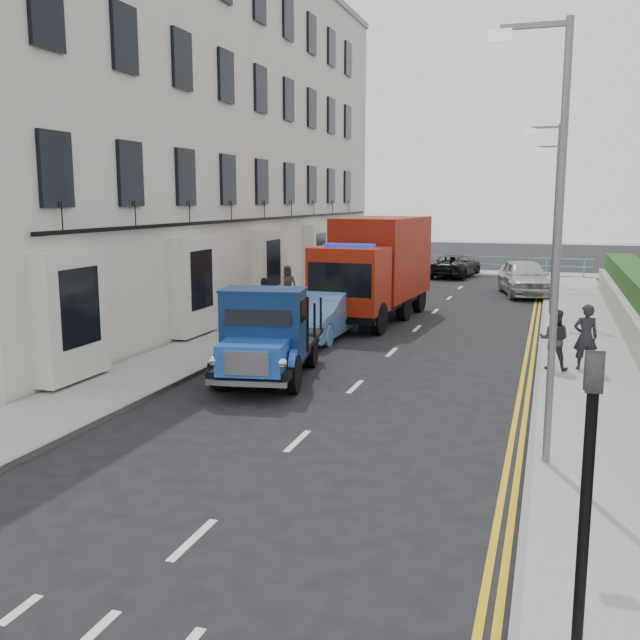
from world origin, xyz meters
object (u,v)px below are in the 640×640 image
at_px(lamp_near, 551,222).
at_px(lamp_mid, 552,209).
at_px(lamp_far, 553,206).
at_px(bedford_lorry, 265,341).
at_px(red_lorry, 376,266).
at_px(parked_car_front, 261,345).
at_px(pedestrian_east_near, 586,337).

relative_size(lamp_near, lamp_mid, 1.00).
xyz_separation_m(lamp_near, lamp_far, (0.00, 26.00, 0.00)).
xyz_separation_m(lamp_mid, lamp_far, (0.00, 10.00, 0.00)).
bearing_deg(bedford_lorry, red_lorry, 78.39).
xyz_separation_m(lamp_mid, parked_car_front, (-6.78, -11.48, -3.27)).
height_order(lamp_near, lamp_far, same).
bearing_deg(bedford_lorry, pedestrian_east_near, 14.93).
distance_m(bedford_lorry, red_lorry, 9.80).
xyz_separation_m(lamp_far, red_lorry, (-5.97, -12.59, -2.04)).
bearing_deg(parked_car_front, lamp_mid, 52.57).
bearing_deg(red_lorry, lamp_mid, 27.91).
height_order(parked_car_front, pedestrian_east_near, pedestrian_east_near).
height_order(lamp_far, pedestrian_east_near, lamp_far).
height_order(red_lorry, pedestrian_east_near, red_lorry).
relative_size(red_lorry, parked_car_front, 1.68).
bearing_deg(lamp_mid, lamp_far, 90.00).
bearing_deg(parked_car_front, lamp_near, -40.59).
bearing_deg(parked_car_front, lamp_far, 65.62).
distance_m(lamp_near, parked_car_front, 8.78).
bearing_deg(lamp_far, lamp_mid, -90.00).
xyz_separation_m(lamp_mid, bedford_lorry, (-6.30, -12.34, -2.96)).
relative_size(lamp_mid, lamp_far, 1.00).
height_order(lamp_near, bedford_lorry, lamp_near).
height_order(lamp_mid, lamp_far, same).
distance_m(lamp_far, pedestrian_east_near, 19.29).
distance_m(bedford_lorry, parked_car_front, 1.04).
height_order(lamp_mid, pedestrian_east_near, lamp_mid).
bearing_deg(red_lorry, parked_car_front, -90.79).
height_order(lamp_near, lamp_mid, same).
height_order(lamp_near, red_lorry, lamp_near).
xyz_separation_m(lamp_near, lamp_mid, (0.00, 16.00, 0.00)).
distance_m(parked_car_front, pedestrian_east_near, 8.12).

